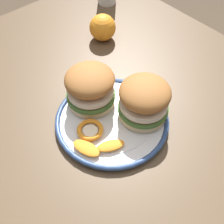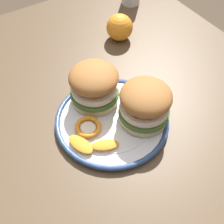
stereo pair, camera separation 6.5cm
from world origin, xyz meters
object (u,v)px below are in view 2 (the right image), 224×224
sandwich_half_left (94,85)px  sandwich_half_right (145,103)px  whole_orange (120,27)px  dining_table (110,135)px  dinner_plate (112,120)px

sandwich_half_left → sandwich_half_right: (-0.11, -0.07, 0.00)m
sandwich_half_left → whole_orange: bearing=-45.9°
dining_table → sandwich_half_left: (0.04, 0.02, 0.17)m
dinner_plate → sandwich_half_right: bearing=-121.1°
sandwich_half_left → whole_orange: size_ratio=2.00×
dining_table → whole_orange: (0.23, -0.18, 0.14)m
sandwich_half_left → sandwich_half_right: size_ratio=0.97×
sandwich_half_right → sandwich_half_left: bearing=30.8°
dining_table → dinner_plate: 0.12m
dinner_plate → whole_orange: bearing=-36.3°
whole_orange → sandwich_half_left: bearing=134.1°
sandwich_half_left → sandwich_half_right: same height
dining_table → sandwich_half_right: size_ratio=6.77×
whole_orange → dining_table: bearing=142.5°
dining_table → sandwich_half_right: 0.19m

